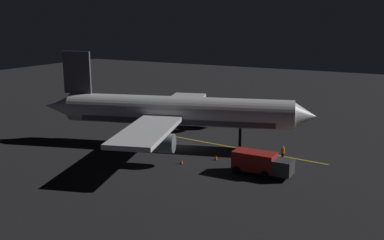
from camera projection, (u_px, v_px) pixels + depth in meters
name	position (u px, v px, depth m)	size (l,w,h in m)	color
ground_plane	(178.00, 146.00, 56.18)	(180.00, 180.00, 0.20)	black
apron_guide_stripe	(216.00, 144.00, 56.71)	(0.24, 28.70, 0.01)	gold
airliner	(173.00, 112.00, 55.32)	(30.41, 33.97, 11.58)	white
baggage_truck	(260.00, 163.00, 45.35)	(2.32, 6.08, 2.35)	maroon
catering_truck	(191.00, 118.00, 66.49)	(3.73, 6.55, 2.18)	maroon
ground_crew_worker	(283.00, 153.00, 50.02)	(0.40, 0.40, 1.74)	black
traffic_cone_near_left	(182.00, 162.00, 49.00)	(0.50, 0.50, 0.55)	#EA590F
traffic_cone_near_right	(216.00, 158.00, 50.35)	(0.50, 0.50, 0.55)	#EA590F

